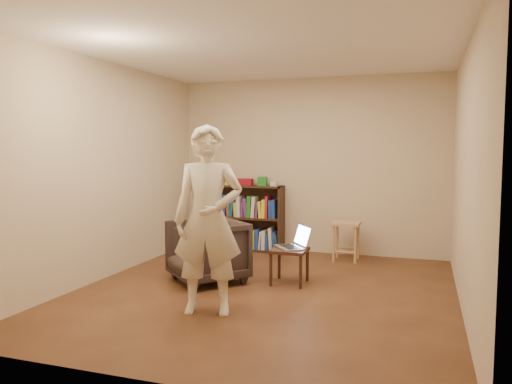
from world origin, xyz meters
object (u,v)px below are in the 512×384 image
(armchair, at_px, (207,251))
(person, at_px, (208,220))
(bookshelf, at_px, (245,221))
(laptop, at_px, (294,243))
(side_table, at_px, (290,255))
(stool, at_px, (346,229))

(armchair, height_order, person, person)
(bookshelf, relative_size, laptop, 2.43)
(bookshelf, bearing_deg, side_table, -55.45)
(side_table, bearing_deg, stool, 72.52)
(person, bearing_deg, bookshelf, 87.98)
(bookshelf, height_order, side_table, bookshelf)
(armchair, xyz_separation_m, laptop, (0.98, 0.29, 0.10))
(stool, distance_m, laptop, 1.40)
(bookshelf, xyz_separation_m, armchair, (0.22, -1.90, -0.08))
(side_table, distance_m, person, 1.43)
(armchair, height_order, laptop, armchair)
(stool, distance_m, person, 2.83)
(side_table, distance_m, laptop, 0.15)
(armchair, distance_m, person, 1.23)
(laptop, xyz_separation_m, person, (-0.51, -1.30, 0.42))
(bookshelf, xyz_separation_m, stool, (1.60, -0.27, -0.00))
(person, bearing_deg, stool, 55.70)
(stool, bearing_deg, laptop, -106.71)
(bookshelf, xyz_separation_m, side_table, (1.15, -1.68, -0.10))
(stool, xyz_separation_m, side_table, (-0.44, -1.40, -0.10))
(stool, xyz_separation_m, armchair, (-1.38, -1.63, -0.07))
(bookshelf, distance_m, armchair, 1.92)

